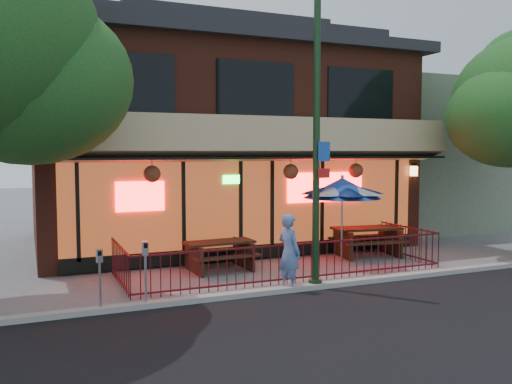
# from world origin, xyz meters

# --- Properties ---
(ground) EXTENTS (80.00, 80.00, 0.00)m
(ground) POSITION_xyz_m (0.00, 0.00, 0.00)
(ground) COLOR gray
(ground) RESTS_ON ground
(asphalt_street) EXTENTS (80.00, 11.00, 0.00)m
(asphalt_street) POSITION_xyz_m (0.00, -6.00, 0.00)
(asphalt_street) COLOR black
(asphalt_street) RESTS_ON ground
(curb) EXTENTS (80.00, 0.25, 0.12)m
(curb) POSITION_xyz_m (0.00, -0.50, 0.06)
(curb) COLOR #999993
(curb) RESTS_ON ground
(restaurant_building) EXTENTS (12.96, 9.49, 8.05)m
(restaurant_building) POSITION_xyz_m (0.00, 7.11, 4.13)
(restaurant_building) COLOR #5F281B
(restaurant_building) RESTS_ON ground
(neighbor_building) EXTENTS (6.00, 7.00, 6.00)m
(neighbor_building) POSITION_xyz_m (9.00, 7.70, 3.00)
(neighbor_building) COLOR gray
(neighbor_building) RESTS_ON ground
(patio_fence) EXTENTS (8.44, 2.62, 1.00)m
(patio_fence) POSITION_xyz_m (0.00, 0.50, 0.63)
(patio_fence) COLOR #4D1016
(patio_fence) RESTS_ON ground
(street_light) EXTENTS (0.43, 0.32, 7.00)m
(street_light) POSITION_xyz_m (0.00, -0.40, 3.15)
(street_light) COLOR #17331A
(street_light) RESTS_ON ground
(picnic_table_left) EXTENTS (1.93, 1.52, 0.79)m
(picnic_table_left) POSITION_xyz_m (-1.46, 2.25, 0.52)
(picnic_table_left) COLOR #3E1F16
(picnic_table_left) RESTS_ON ground
(picnic_table_right) EXTENTS (2.28, 1.88, 0.88)m
(picnic_table_right) POSITION_xyz_m (3.35, 2.40, 0.58)
(picnic_table_right) COLOR #372213
(picnic_table_right) RESTS_ON ground
(patio_umbrella) EXTENTS (2.22, 2.22, 2.53)m
(patio_umbrella) POSITION_xyz_m (2.10, 1.82, 2.16)
(patio_umbrella) COLOR gray
(patio_umbrella) RESTS_ON ground
(pedestrian) EXTENTS (0.60, 0.75, 1.78)m
(pedestrian) POSITION_xyz_m (-0.67, -0.35, 0.89)
(pedestrian) COLOR #5C7BB8
(pedestrian) RESTS_ON ground
(parking_meter_near) EXTENTS (0.15, 0.13, 1.38)m
(parking_meter_near) POSITION_xyz_m (-4.00, -0.48, 0.93)
(parking_meter_near) COLOR gray
(parking_meter_near) RESTS_ON ground
(parking_meter_far) EXTENTS (0.13, 0.12, 1.28)m
(parking_meter_far) POSITION_xyz_m (-4.91, -0.48, 0.87)
(parking_meter_far) COLOR gray
(parking_meter_far) RESTS_ON ground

